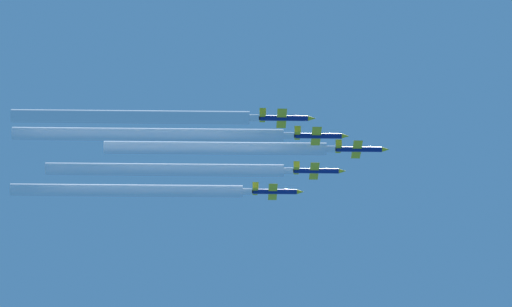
{
  "coord_description": "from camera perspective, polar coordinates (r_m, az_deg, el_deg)",
  "views": [
    {
      "loc": [
        319.0,
        -23.2,
        2.99
      ],
      "look_at": [
        0.24,
        -17.65,
        165.31
      ],
      "focal_mm": 109.67,
      "sensor_mm": 36.0,
      "label": 1
    }
  ],
  "objects": [
    {
      "name": "smoke_trail_outer_right",
      "position": [
        341.87,
        -4.43,
        1.34
      ],
      "size": [
        2.9,
        54.05,
        2.9
      ],
      "color": "white"
    },
    {
      "name": "jet_right_wingman",
      "position": [
        350.77,
        2.35,
        0.65
      ],
      "size": [
        8.79,
        12.8,
        3.08
      ],
      "color": "navy"
    },
    {
      "name": "smoke_trail_left_wingman",
      "position": [
        366.56,
        -3.17,
        -0.59
      ],
      "size": [
        2.9,
        58.06,
        2.9
      ],
      "color": "white"
    },
    {
      "name": "smoke_trail_outer_left",
      "position": [
        373.89,
        -4.57,
        -1.36
      ],
      "size": [
        2.9,
        57.65,
        2.9
      ],
      "color": "white"
    },
    {
      "name": "smoke_trail_right_wingman",
      "position": [
        350.64,
        -3.76,
        0.7
      ],
      "size": [
        2.9,
        63.11,
        2.9
      ],
      "color": "white"
    },
    {
      "name": "smoke_trail_lead",
      "position": [
        358.0,
        -1.33,
        0.2
      ],
      "size": [
        2.9,
        53.02,
        2.9
      ],
      "color": "white"
    },
    {
      "name": "jet_left_wingman",
      "position": [
        366.84,
        2.27,
        -0.63
      ],
      "size": [
        8.79,
        12.8,
        3.08
      ],
      "color": "navy"
    },
    {
      "name": "jet_lead",
      "position": [
        359.22,
        3.84,
        0.16
      ],
      "size": [
        8.79,
        12.8,
        3.08
      ],
      "color": "navy"
    },
    {
      "name": "jet_outer_left",
      "position": [
        373.29,
        0.75,
        -1.4
      ],
      "size": [
        8.79,
        12.8,
        3.08
      ],
      "color": "navy"
    },
    {
      "name": "jet_outer_right",
      "position": [
        341.43,
        1.09,
        1.3
      ],
      "size": [
        8.79,
        12.8,
        3.08
      ],
      "color": "navy"
    }
  ]
}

